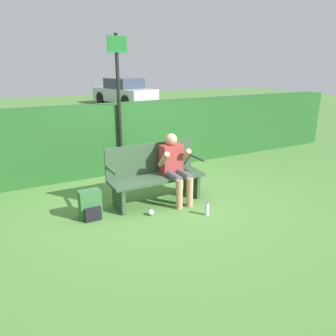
% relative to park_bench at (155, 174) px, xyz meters
% --- Properties ---
extents(ground_plane, '(40.00, 40.00, 0.00)m').
position_rel_park_bench_xyz_m(ground_plane, '(0.00, -0.08, -0.46)').
color(ground_plane, '#4C7A38').
extents(hedge_back, '(12.00, 0.50, 1.43)m').
position_rel_park_bench_xyz_m(hedge_back, '(0.00, 1.86, 0.25)').
color(hedge_back, '#235623').
rests_on(hedge_back, ground).
extents(park_bench, '(1.59, 0.51, 0.96)m').
position_rel_park_bench_xyz_m(park_bench, '(0.00, 0.00, 0.00)').
color(park_bench, '#334C33').
rests_on(park_bench, ground).
extents(person_seated, '(0.49, 0.61, 1.13)m').
position_rel_park_bench_xyz_m(person_seated, '(0.29, -0.14, 0.16)').
color(person_seated, '#993333').
rests_on(person_seated, ground).
extents(backpack, '(0.32, 0.26, 0.43)m').
position_rel_park_bench_xyz_m(backpack, '(-1.14, -0.14, -0.26)').
color(backpack, '#336638').
rests_on(backpack, ground).
extents(water_bottle, '(0.07, 0.07, 0.20)m').
position_rel_park_bench_xyz_m(water_bottle, '(0.44, -0.89, -0.37)').
color(water_bottle, silver).
rests_on(water_bottle, ground).
extents(signpost, '(0.38, 0.09, 2.75)m').
position_rel_park_bench_xyz_m(signpost, '(-0.02, 1.55, 1.11)').
color(signpost, black).
rests_on(signpost, ground).
extents(parked_car, '(2.61, 4.30, 1.44)m').
position_rel_park_bench_xyz_m(parked_car, '(4.43, 13.01, 0.22)').
color(parked_car, '#B7BCC6').
rests_on(parked_car, ground).
extents(litter_crumple, '(0.09, 0.09, 0.09)m').
position_rel_park_bench_xyz_m(litter_crumple, '(-0.31, -0.49, -0.42)').
color(litter_crumple, silver).
rests_on(litter_crumple, ground).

